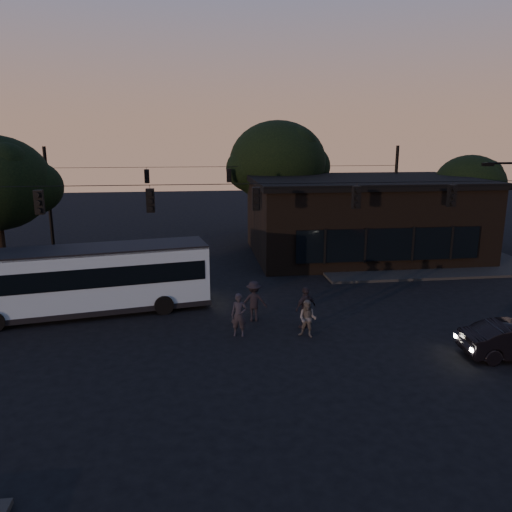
{
  "coord_description": "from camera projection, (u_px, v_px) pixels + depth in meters",
  "views": [
    {
      "loc": [
        -2.72,
        -17.41,
        8.19
      ],
      "look_at": [
        0.0,
        4.0,
        3.0
      ],
      "focal_mm": 35.0,
      "sensor_mm": 36.0,
      "label": 1
    }
  ],
  "objects": [
    {
      "name": "pedestrian_d",
      "position": [
        254.0,
        301.0,
        22.56
      ],
      "size": [
        1.25,
        0.78,
        1.86
      ],
      "primitive_type": "imported",
      "rotation": [
        0.0,
        0.0,
        3.06
      ],
      "color": "black",
      "rests_on": "ground"
    },
    {
      "name": "sidewalk_far_left",
      "position": [
        11.0,
        271.0,
        30.81
      ],
      "size": [
        14.0,
        10.0,
        0.15
      ],
      "primitive_type": "cube",
      "color": "black",
      "rests_on": "ground"
    },
    {
      "name": "ground",
      "position": [
        269.0,
        357.0,
        19.04
      ],
      "size": [
        120.0,
        120.0,
        0.0
      ],
      "primitive_type": "plane",
      "color": "black",
      "rests_on": "ground"
    },
    {
      "name": "signal_rig_near",
      "position": [
        256.0,
        224.0,
        21.86
      ],
      "size": [
        26.24,
        0.3,
        7.5
      ],
      "color": "black",
      "rests_on": "ground"
    },
    {
      "name": "tree_behind",
      "position": [
        278.0,
        162.0,
        39.3
      ],
      "size": [
        7.6,
        7.6,
        9.43
      ],
      "color": "black",
      "rests_on": "ground"
    },
    {
      "name": "building",
      "position": [
        362.0,
        217.0,
        34.91
      ],
      "size": [
        15.4,
        10.41,
        5.4
      ],
      "color": "black",
      "rests_on": "ground"
    },
    {
      "name": "pedestrian_a",
      "position": [
        239.0,
        315.0,
        20.83
      ],
      "size": [
        0.75,
        0.57,
        1.84
      ],
      "primitive_type": "imported",
      "rotation": [
        0.0,
        0.0,
        -0.21
      ],
      "color": "black",
      "rests_on": "ground"
    },
    {
      "name": "pedestrian_c",
      "position": [
        306.0,
        308.0,
        21.69
      ],
      "size": [
        1.17,
        0.93,
        1.86
      ],
      "primitive_type": "imported",
      "rotation": [
        0.0,
        0.0,
        3.65
      ],
      "color": "black",
      "rests_on": "ground"
    },
    {
      "name": "tree_right",
      "position": [
        470.0,
        185.0,
        37.52
      ],
      "size": [
        5.2,
        5.2,
        6.86
      ],
      "color": "black",
      "rests_on": "ground"
    },
    {
      "name": "pedestrian_b",
      "position": [
        308.0,
        319.0,
        20.74
      ],
      "size": [
        0.97,
        0.91,
        1.6
      ],
      "primitive_type": "imported",
      "rotation": [
        0.0,
        0.0,
        -0.5
      ],
      "color": "#4B4844",
      "rests_on": "ground"
    },
    {
      "name": "sidewalk_far_right",
      "position": [
        412.0,
        258.0,
        33.99
      ],
      "size": [
        14.0,
        10.0,
        0.15
      ],
      "primitive_type": "cube",
      "color": "black",
      "rests_on": "ground"
    },
    {
      "name": "bus",
      "position": [
        87.0,
        277.0,
        23.33
      ],
      "size": [
        11.52,
        4.59,
        3.16
      ],
      "rotation": [
        0.0,
        0.0,
        0.18
      ],
      "color": "#8FA7B6",
      "rests_on": "ground"
    },
    {
      "name": "signal_rig_far",
      "position": [
        229.0,
        191.0,
        37.34
      ],
      "size": [
        26.24,
        0.3,
        7.5
      ],
      "color": "black",
      "rests_on": "ground"
    }
  ]
}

